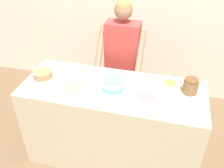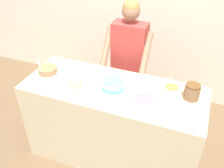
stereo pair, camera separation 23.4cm
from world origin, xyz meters
name	(u,v)px [view 1 (the left image)]	position (x,y,z in m)	size (l,w,h in m)	color
wall_back	(139,6)	(0.00, 1.80, 1.30)	(10.00, 0.05, 2.60)	beige
counter	(112,124)	(0.00, 0.35, 0.47)	(1.79, 0.70, 0.95)	#C6B793
person_baker	(122,55)	(-0.04, 0.98, 0.98)	(0.52, 0.45, 1.62)	#2D2D38
cake	(113,85)	(0.01, 0.33, 1.00)	(0.28, 0.28, 0.12)	silver
frosting_bowl_purple	(146,99)	(0.34, 0.22, 0.98)	(0.20, 0.20, 0.18)	silver
frosting_bowl_orange	(170,86)	(0.53, 0.47, 0.99)	(0.16, 0.16, 0.15)	white
frosting_bowl_pink	(75,84)	(-0.35, 0.26, 0.99)	(0.15, 0.15, 0.08)	beige
frosting_bowl_olive	(43,74)	(-0.74, 0.36, 0.98)	(0.19, 0.19, 0.16)	#936B4C
drinking_glass	(85,86)	(-0.23, 0.21, 1.03)	(0.07, 0.07, 0.15)	silver
ceramic_plate	(187,107)	(0.70, 0.23, 0.95)	(0.28, 0.28, 0.01)	silver
stoneware_jar	(191,86)	(0.72, 0.46, 1.02)	(0.14, 0.14, 0.15)	brown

